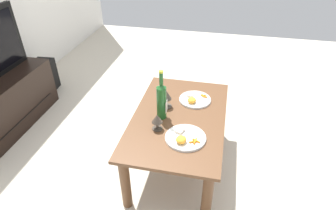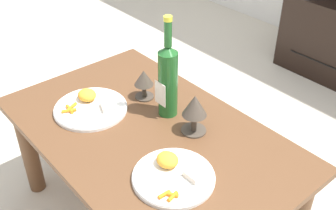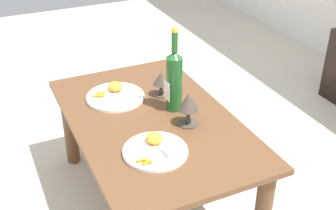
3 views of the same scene
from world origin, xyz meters
name	(u,v)px [view 3 (image 3 of 3)]	position (x,y,z in m)	size (l,w,h in m)	color
ground_plane	(154,201)	(0.00, 0.00, 0.00)	(6.40, 6.40, 0.00)	beige
dining_table	(152,135)	(0.00, 0.00, 0.39)	(1.10, 0.68, 0.48)	brown
wine_bottle	(174,79)	(-0.04, 0.12, 0.63)	(0.07, 0.07, 0.39)	#1E5923
goblet_left	(161,80)	(-0.18, 0.12, 0.56)	(0.08, 0.08, 0.12)	#473D33
goblet_right	(188,104)	(0.11, 0.12, 0.58)	(0.09, 0.09, 0.15)	#473D33
dinner_plate_left	(116,95)	(-0.25, -0.08, 0.49)	(0.28, 0.28, 0.05)	white
dinner_plate_right	(155,149)	(0.24, -0.08, 0.49)	(0.26, 0.26, 0.05)	white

